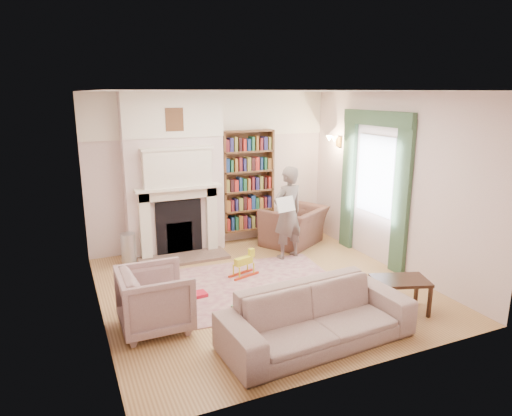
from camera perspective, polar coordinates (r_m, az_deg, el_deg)
name	(u,v)px	position (r m, az deg, el deg)	size (l,w,h in m)	color
floor	(263,288)	(6.79, 0.86, -9.93)	(4.50, 4.50, 0.00)	olive
ceiling	(264,91)	(6.20, 0.96, 14.42)	(4.50, 4.50, 0.00)	white
wall_back	(212,170)	(8.41, -5.52, 4.72)	(4.50, 4.50, 0.00)	beige
wall_front	(361,242)	(4.48, 13.04, -4.10)	(4.50, 4.50, 0.00)	beige
wall_left	(93,211)	(5.81, -19.71, -0.36)	(4.50, 4.50, 0.00)	beige
wall_right	(392,182)	(7.55, 16.65, 3.10)	(4.50, 4.50, 0.00)	beige
fireplace	(174,176)	(8.02, -10.16, 4.00)	(1.70, 0.58, 2.80)	beige
bookcase	(248,181)	(8.55, -1.06, 3.42)	(1.00, 0.24, 1.85)	brown
window	(375,175)	(7.84, 14.71, 3.99)	(0.02, 0.90, 1.30)	silver
curtain_left	(402,199)	(7.34, 17.74, 1.11)	(0.07, 0.32, 2.40)	#2F4931
curtain_right	(348,183)	(8.41, 11.48, 3.12)	(0.07, 0.32, 2.40)	#2F4931
pelmet	(377,118)	(7.71, 14.88, 10.79)	(0.09, 1.70, 0.24)	#2F4931
wall_sconce	(330,142)	(8.54, 9.22, 8.14)	(0.20, 0.24, 0.24)	gold
rug	(251,286)	(6.84, -0.64, -9.70)	(2.60, 2.00, 0.01)	#C5AC95
armchair_reading	(294,226)	(8.57, 4.75, -2.25)	(1.09, 0.95, 0.71)	#482B26
armchair_left	(155,299)	(5.69, -12.49, -11.06)	(0.81, 0.84, 0.76)	#BEAA9C
sofa	(317,317)	(5.34, 7.65, -13.31)	(2.22, 0.87, 0.65)	#AD9E8F
man_reading	(288,213)	(7.74, 4.00, -0.63)	(0.58, 0.38, 1.60)	#63554F
newspaper	(286,204)	(7.45, 3.72, 0.47)	(0.35, 0.02, 0.25)	silver
coffee_table	(399,295)	(6.31, 17.46, -10.37)	(0.70, 0.45, 0.45)	#341A12
paraffin_heater	(129,250)	(7.81, -15.65, -5.03)	(0.24, 0.24, 0.55)	#A2A6AA
rocking_horse	(244,264)	(7.11, -1.57, -6.98)	(0.47, 0.19, 0.42)	gold
board_game	(251,306)	(6.19, -0.63, -12.17)	(0.38, 0.38, 0.03)	#D2DA4D
game_box_lid	(196,295)	(6.54, -7.48, -10.71)	(0.29, 0.19, 0.05)	red
comic_annuals	(302,297)	(6.49, 5.74, -11.02)	(0.58, 0.31, 0.02)	red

